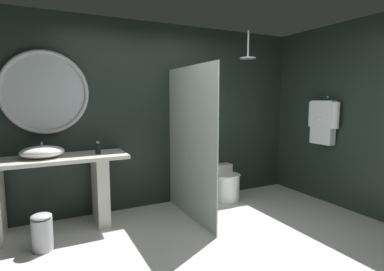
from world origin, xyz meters
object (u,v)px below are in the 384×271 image
at_px(vessel_sink, 42,152).
at_px(waste_bin, 42,232).
at_px(toilet, 225,183).
at_px(soap_dispenser, 98,148).
at_px(round_wall_mirror, 45,92).
at_px(rain_shower_head, 248,56).
at_px(hanging_bathrobe, 323,120).

distance_m(vessel_sink, waste_bin, 0.89).
bearing_deg(toilet, soap_dispenser, -178.54).
distance_m(round_wall_mirror, toilet, 2.79).
bearing_deg(soap_dispenser, rain_shower_head, -5.85).
bearing_deg(soap_dispenser, round_wall_mirror, 152.61).
bearing_deg(round_wall_mirror, hanging_bathrobe, -14.85).
relative_size(rain_shower_head, waste_bin, 1.00).
bearing_deg(soap_dispenser, vessel_sink, 178.39).
xyz_separation_m(soap_dispenser, waste_bin, (-0.66, -0.46, -0.75)).
height_order(vessel_sink, soap_dispenser, vessel_sink).
xyz_separation_m(soap_dispenser, hanging_bathrobe, (3.10, -0.68, 0.28)).
xyz_separation_m(round_wall_mirror, hanging_bathrobe, (3.64, -0.97, -0.40)).
xyz_separation_m(round_wall_mirror, toilet, (2.42, -0.23, -1.37)).
distance_m(vessel_sink, toilet, 2.59).
bearing_deg(waste_bin, hanging_bathrobe, -3.45).
xyz_separation_m(rain_shower_head, toilet, (-0.19, 0.26, -1.89)).
bearing_deg(vessel_sink, waste_bin, -95.66).
distance_m(round_wall_mirror, rain_shower_head, 2.71).
bearing_deg(waste_bin, toilet, 11.26).
height_order(vessel_sink, waste_bin, vessel_sink).
bearing_deg(waste_bin, rain_shower_head, 5.15).
height_order(soap_dispenser, hanging_bathrobe, hanging_bathrobe).
height_order(hanging_bathrobe, waste_bin, hanging_bathrobe).
relative_size(vessel_sink, toilet, 0.84).
relative_size(hanging_bathrobe, waste_bin, 1.80).
bearing_deg(toilet, round_wall_mirror, 174.49).
height_order(soap_dispenser, toilet, soap_dispenser).
xyz_separation_m(vessel_sink, round_wall_mirror, (0.07, 0.26, 0.68)).
height_order(vessel_sink, toilet, vessel_sink).
relative_size(vessel_sink, round_wall_mirror, 0.47).
height_order(soap_dispenser, round_wall_mirror, round_wall_mirror).
relative_size(round_wall_mirror, toilet, 1.79).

